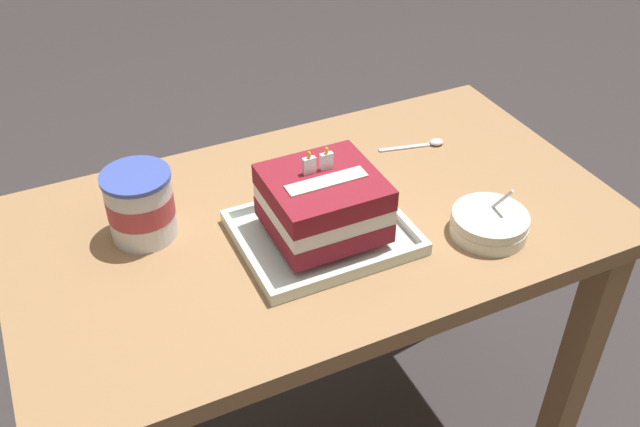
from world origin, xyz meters
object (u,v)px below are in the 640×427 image
(bowl_stack, at_px, (489,224))
(ice_cream_tub, at_px, (140,205))
(birthday_cake, at_px, (323,203))
(foil_tray, at_px, (323,234))
(serving_spoon_near_tray, at_px, (428,143))

(bowl_stack, distance_m, ice_cream_tub, 0.61)
(birthday_cake, bearing_deg, bowl_stack, -22.76)
(foil_tray, bearing_deg, ice_cream_tub, 152.73)
(birthday_cake, relative_size, serving_spoon_near_tray, 1.32)
(ice_cream_tub, bearing_deg, serving_spoon_near_tray, 3.50)
(bowl_stack, bearing_deg, foil_tray, 157.25)
(birthday_cake, xyz_separation_m, bowl_stack, (0.27, -0.11, -0.06))
(bowl_stack, xyz_separation_m, serving_spoon_near_tray, (0.06, 0.30, -0.02))
(birthday_cake, bearing_deg, foil_tray, -90.00)
(ice_cream_tub, bearing_deg, foil_tray, -27.27)
(birthday_cake, height_order, bowl_stack, birthday_cake)
(foil_tray, bearing_deg, birthday_cake, 90.00)
(foil_tray, distance_m, bowl_stack, 0.30)
(serving_spoon_near_tray, bearing_deg, foil_tray, -151.21)
(birthday_cake, distance_m, serving_spoon_near_tray, 0.39)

